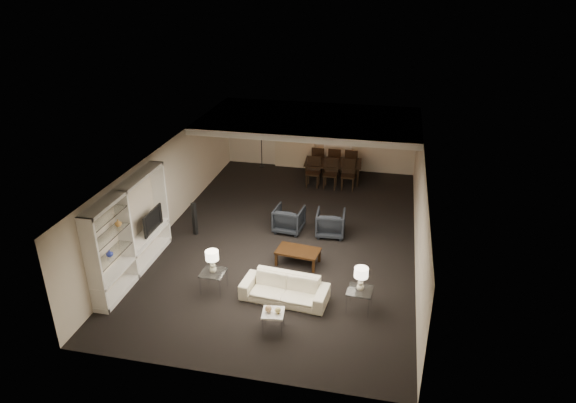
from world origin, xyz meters
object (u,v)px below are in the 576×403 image
Objects in this scene: side_table_left at (214,281)px; table_lamp_left at (212,262)px; table_lamp_right at (361,279)px; floor_lamp at (262,148)px; dining_table at (333,172)px; pendant_light at (319,135)px; chair_nr at (348,175)px; side_table_right at (359,299)px; marble_table at (273,321)px; armchair_left at (289,219)px; chair_nl at (313,173)px; vase_blue at (109,253)px; chair_fm at (335,161)px; armchair_right at (331,223)px; floor_speaker at (195,219)px; vase_amber at (118,223)px; chair_fl at (319,160)px; television at (149,220)px; coffee_table at (298,257)px; chair_fr at (352,162)px; sofa at (285,289)px; chair_nm at (330,174)px.

side_table_left is 0.53m from table_lamp_left.
floor_lamp reaches higher than table_lamp_right.
pendant_light is at bearing -117.69° from dining_table.
chair_nr is at bearing 11.95° from pendant_light.
side_table_right is 2.03m from marble_table.
armchair_left is at bearing 71.57° from side_table_left.
chair_nl is at bearing 177.37° from chair_nr.
vase_blue reaches higher than chair_fm.
floor_speaker is at bearing 8.05° from armchair_right.
vase_amber is (-5.56, -0.16, 0.85)m from table_lamp_right.
chair_fm reaches higher than armchair_left.
chair_fl and chair_fm have the same top height.
vase_amber is at bearing -175.88° from table_lamp_left.
table_lamp_right is 0.57× the size of television.
floor_lamp reaches higher than coffee_table.
table_lamp_left reaches higher than armchair_left.
pendant_light reaches higher than television.
dining_table is at bearing 75.89° from table_lamp_left.
sofa is at bearing 88.94° from chair_fr.
television is 0.95× the size of chair_fm.
table_lamp_right is 0.55× the size of chair_fl.
table_lamp_right is at bearing 0.00° from table_lamp_left.
coffee_table is 2.41m from table_lamp_left.
coffee_table is at bearing 43.26° from side_table_left.
chair_nl is at bearing 93.47° from marble_table.
floor_speaker is 0.95× the size of chair_fl.
side_table_left is at bearing 180.00° from side_table_right.
chair_nl reaches higher than sofa.
vase_amber is (-3.26, -3.46, 1.27)m from armchair_left.
floor_lamp is at bearing 113.79° from sofa.
sofa is 6.64m from chair_nm.
chair_nl is at bearing 79.49° from side_table_left.
dining_table is (0.73, 3.99, -0.02)m from armchair_left.
vase_amber is (-3.86, -0.16, 1.35)m from sofa.
floor_lamp reaches higher than television.
chair_nr is at bearing -51.14° from dining_table.
chair_fl is at bearing 98.35° from pendant_light.
chair_fm is at bearing 77.01° from table_lamp_left.
chair_nr is (0.73, 6.64, 0.22)m from sofa.
chair_fl is at bearing -80.39° from armchair_right.
television is (-3.58, -5.22, -0.89)m from pendant_light.
chair_nl is 2.68m from floor_lamp.
table_lamp_left reaches higher than side_table_left.
chair_fr is at bearing 96.96° from table_lamp_right.
chair_fm is (3.99, 8.09, -1.13)m from vase_amber.
table_lamp_left is at bearing -119.66° from television.
marble_table is 9.04m from chair_fm.
coffee_table is at bearing 2.97° from floor_speaker.
television reaches higher than marble_table.
side_table_right is 9.25m from floor_lamp.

